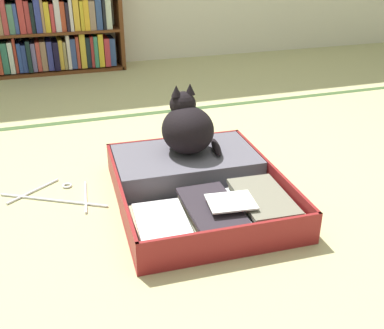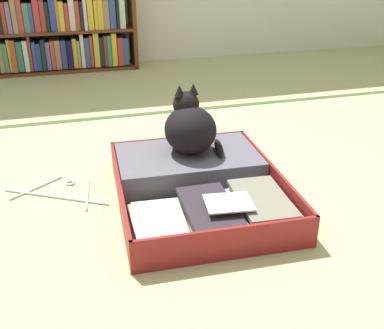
{
  "view_description": "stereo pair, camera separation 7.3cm",
  "coord_description": "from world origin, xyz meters",
  "px_view_note": "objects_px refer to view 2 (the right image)",
  "views": [
    {
      "loc": [
        -0.51,
        -1.48,
        0.92
      ],
      "look_at": [
        -0.02,
        -0.02,
        0.17
      ],
      "focal_mm": 42.6,
      "sensor_mm": 36.0,
      "label": 1
    },
    {
      "loc": [
        -0.44,
        -1.5,
        0.92
      ],
      "look_at": [
        -0.02,
        -0.02,
        0.17
      ],
      "focal_mm": 42.6,
      "sensor_mm": 36.0,
      "label": 2
    }
  ],
  "objects_px": {
    "black_cat": "(190,127)",
    "clothes_hanger": "(61,192)",
    "open_suitcase": "(198,183)",
    "bookshelf": "(39,14)"
  },
  "relations": [
    {
      "from": "black_cat",
      "to": "clothes_hanger",
      "type": "bearing_deg",
      "value": -179.24
    },
    {
      "from": "black_cat",
      "to": "open_suitcase",
      "type": "bearing_deg",
      "value": -93.98
    },
    {
      "from": "black_cat",
      "to": "clothes_hanger",
      "type": "xyz_separation_m",
      "value": [
        -0.55,
        -0.01,
        -0.22
      ]
    },
    {
      "from": "bookshelf",
      "to": "open_suitcase",
      "type": "height_order",
      "value": "bookshelf"
    },
    {
      "from": "open_suitcase",
      "to": "black_cat",
      "type": "xyz_separation_m",
      "value": [
        0.01,
        0.17,
        0.17
      ]
    },
    {
      "from": "black_cat",
      "to": "clothes_hanger",
      "type": "relative_size",
      "value": 0.7
    },
    {
      "from": "bookshelf",
      "to": "open_suitcase",
      "type": "xyz_separation_m",
      "value": [
        0.6,
        -2.21,
        -0.39
      ]
    },
    {
      "from": "bookshelf",
      "to": "black_cat",
      "type": "bearing_deg",
      "value": -73.25
    },
    {
      "from": "open_suitcase",
      "to": "clothes_hanger",
      "type": "relative_size",
      "value": 2.0
    },
    {
      "from": "open_suitcase",
      "to": "black_cat",
      "type": "relative_size",
      "value": 2.85
    }
  ]
}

